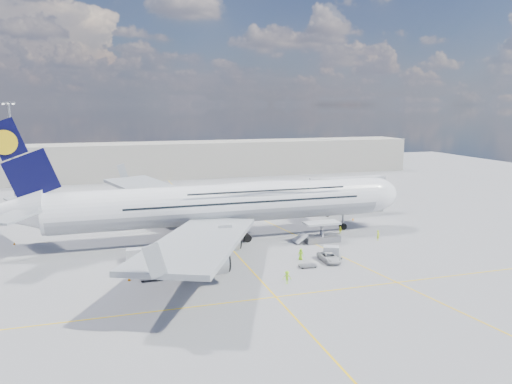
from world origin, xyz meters
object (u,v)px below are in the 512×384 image
object	(u,v)px
airliner	(223,203)
cone_wing_right_inner	(165,253)
jet_bridge	(340,186)
dolly_row_c	(178,263)
dolly_row_b	(185,249)
dolly_nose_near	(308,266)
catering_truck_outer	(159,200)
crew_tug	(287,277)
crew_van	(301,254)
cargo_loader	(321,235)
cone_wing_left_inner	(178,223)
dolly_row_a	(134,255)
catering_truck_inner	(185,213)
cone_wing_right_outer	(129,279)
light_mast	(13,157)
cone_tail	(14,243)
cone_wing_left_outer	(113,210)
crew_loader	(340,230)
crew_wing	(143,262)
service_van	(329,257)
cone_nose	(353,219)
crew_nose	(378,235)
dolly_nose_far	(331,252)
baggage_tug	(188,251)
dolly_back	(151,278)

from	to	relation	value
airliner	cone_wing_right_inner	distance (m)	15.10
jet_bridge	dolly_row_c	distance (m)	48.30
dolly_row_b	dolly_nose_near	xyz separation A→B (m)	(17.15, -11.77, -0.79)
catering_truck_outer	crew_tug	world-z (taller)	catering_truck_outer
dolly_nose_near	crew_van	bearing A→B (deg)	88.73
cargo_loader	cone_wing_left_inner	world-z (taller)	cargo_loader
dolly_row_a	catering_truck_inner	size ratio (longest dim) A/B	0.52
dolly_row_c	cone_wing_right_outer	distance (m)	8.08
jet_bridge	light_mast	xyz separation A→B (m)	(-69.81, 24.06, 6.35)
cone_tail	cargo_loader	bearing A→B (deg)	-15.11
dolly_nose_near	cone_wing_left_outer	distance (m)	59.00
crew_loader	crew_van	world-z (taller)	crew_van
crew_wing	crew_van	distance (m)	25.06
dolly_row_a	jet_bridge	bearing A→B (deg)	29.30
service_van	cone_nose	world-z (taller)	service_van
dolly_row_a	crew_nose	distance (m)	44.14
crew_nose	crew_tug	bearing A→B (deg)	-177.86
cone_wing_right_outer	dolly_nose_near	bearing A→B (deg)	-4.57
dolly_row_a	dolly_nose_far	world-z (taller)	dolly_nose_far
baggage_tug	catering_truck_outer	size ratio (longest dim) A/B	0.34
cargo_loader	dolly_nose_far	xyz separation A→B (m)	(-2.82, -10.27, -0.09)
dolly_back	cone_wing_right_outer	size ratio (longest dim) A/B	4.73
cone_wing_left_inner	cone_wing_right_outer	size ratio (longest dim) A/B	0.91
crew_loader	cone_wing_right_outer	xyz separation A→B (m)	(-40.83, -14.75, -0.44)
light_mast	cone_wing_right_outer	size ratio (longest dim) A/B	40.43
dolly_row_b	cone_wing_right_inner	size ratio (longest dim) A/B	6.29
cargo_loader	cone_nose	size ratio (longest dim) A/B	14.52
dolly_back	crew_wing	xyz separation A→B (m)	(-0.56, 6.29, 0.54)
catering_truck_inner	crew_van	bearing A→B (deg)	-82.25
dolly_back	crew_van	size ratio (longest dim) A/B	1.58
jet_bridge	crew_van	size ratio (longest dim) A/B	9.96
catering_truck_inner	crew_nose	size ratio (longest dim) A/B	3.51
cargo_loader	dolly_nose_near	bearing A→B (deg)	-121.98
jet_bridge	cone_wing_right_inner	world-z (taller)	jet_bridge
cargo_loader	cone_nose	xyz separation A→B (m)	(13.99, 13.63, -0.97)
dolly_nose_near	baggage_tug	world-z (taller)	baggage_tug
crew_nose	crew_wing	size ratio (longest dim) A/B	1.08
cone_wing_right_inner	catering_truck_outer	bearing A→B (deg)	84.95
jet_bridge	dolly_back	xyz separation A→B (m)	(-44.85, -29.51, -6.51)
dolly_back	dolly_row_c	bearing A→B (deg)	38.02
crew_wing	cone_nose	distance (m)	50.09
service_van	dolly_back	bearing A→B (deg)	-178.97
catering_truck_outer	service_van	xyz separation A→B (m)	(21.23, -51.03, -1.35)
catering_truck_outer	cone_wing_left_outer	bearing A→B (deg)	-171.05
cargo_loader	cone_wing_left_inner	xyz separation A→B (m)	(-23.01, 21.25, -0.98)
dolly_row_b	crew_van	size ratio (longest dim) A/B	1.90
cargo_loader	cone_wing_right_inner	bearing A→B (deg)	179.20
dolly_nose_far	cone_wing_right_inner	bearing A→B (deg)	-175.84
crew_nose	crew_loader	size ratio (longest dim) A/B	1.27
crew_nose	crew_wing	distance (m)	43.15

